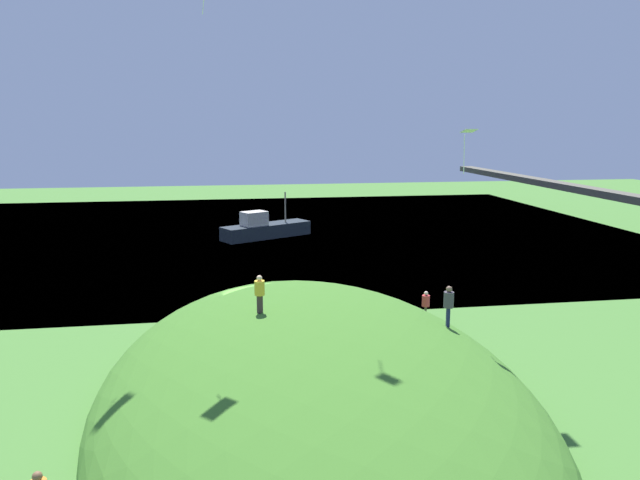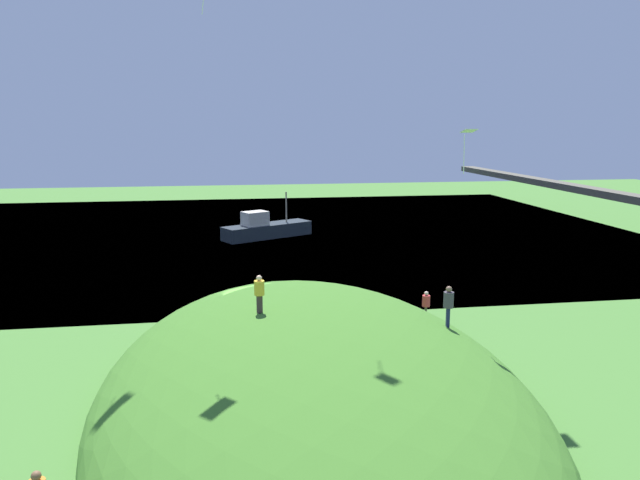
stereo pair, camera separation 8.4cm
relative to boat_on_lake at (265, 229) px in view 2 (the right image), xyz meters
The scene contains 9 objects.
ground_plane 27.81m from the boat_on_lake, ahead, with size 160.00×160.00×0.00m, color #44772F.
lake_water 4.51m from the boat_on_lake, 141.61° to the right, with size 56.20×80.00×0.40m, color #406294.
grass_hill 35.24m from the boat_on_lake, ahead, with size 27.95×16.88×6.44m, color #3E7226.
bridge_deck_far 32.49m from the boat_on_lake, 96.10° to the left, with size 50.58×1.80×0.70m, color #535144.
boat_on_lake is the anchor object (origin of this frame).
person_watching_kites 33.80m from the boat_on_lake, ahead, with size 0.59×0.59×1.59m.
person_walking_path 34.44m from the boat_on_lake, ahead, with size 0.49×0.49×1.80m.
person_on_hilltop 27.46m from the boat_on_lake, 15.12° to the left, with size 0.54×0.54×1.65m.
kite_1 34.99m from the boat_on_lake, 11.07° to the left, with size 0.62×0.73×1.89m.
Camera 2 is at (29.92, -0.97, 10.75)m, focal length 33.94 mm.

